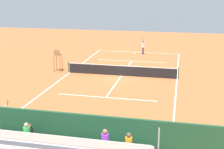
# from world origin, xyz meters

# --- Properties ---
(ground_plane) EXTENTS (60.00, 60.00, 0.00)m
(ground_plane) POSITION_xyz_m (0.00, 0.00, 0.00)
(ground_plane) COLOR #BC6033
(court_line_markings) EXTENTS (10.10, 22.20, 0.01)m
(court_line_markings) POSITION_xyz_m (0.00, -0.04, 0.00)
(court_line_markings) COLOR white
(court_line_markings) RESTS_ON ground
(tennis_net) EXTENTS (10.30, 0.10, 1.07)m
(tennis_net) POSITION_xyz_m (0.00, 0.00, 0.50)
(tennis_net) COLOR black
(tennis_net) RESTS_ON ground
(backdrop_wall) EXTENTS (18.00, 0.16, 2.00)m
(backdrop_wall) POSITION_xyz_m (0.00, 14.00, 1.00)
(backdrop_wall) COLOR #1E4C2D
(backdrop_wall) RESTS_ON ground
(bleacher_stand) EXTENTS (9.06, 2.40, 2.48)m
(bleacher_stand) POSITION_xyz_m (0.00, 15.35, 0.92)
(bleacher_stand) COLOR #B2B2B7
(bleacher_stand) RESTS_ON ground
(umpire_chair) EXTENTS (0.67, 0.67, 2.14)m
(umpire_chair) POSITION_xyz_m (6.20, -0.12, 1.31)
(umpire_chair) COLOR olive
(umpire_chair) RESTS_ON ground
(courtside_bench) EXTENTS (1.80, 0.40, 0.93)m
(courtside_bench) POSITION_xyz_m (-2.78, 13.27, 0.56)
(courtside_bench) COLOR #234C2D
(courtside_bench) RESTS_ON ground
(equipment_bag) EXTENTS (0.90, 0.36, 0.36)m
(equipment_bag) POSITION_xyz_m (-1.37, 13.40, 0.18)
(equipment_bag) COLOR black
(equipment_bag) RESTS_ON ground
(tennis_player) EXTENTS (0.37, 0.53, 1.93)m
(tennis_player) POSITION_xyz_m (-0.74, -10.06, 1.02)
(tennis_player) COLOR navy
(tennis_player) RESTS_ON ground
(tennis_racket) EXTENTS (0.58, 0.40, 0.03)m
(tennis_racket) POSITION_xyz_m (0.26, -10.13, 0.01)
(tennis_racket) COLOR black
(tennis_racket) RESTS_ON ground
(tennis_ball_near) EXTENTS (0.07, 0.07, 0.07)m
(tennis_ball_near) POSITION_xyz_m (0.61, -7.32, 0.03)
(tennis_ball_near) COLOR #CCDB33
(tennis_ball_near) RESTS_ON ground
(line_judge) EXTENTS (0.42, 0.55, 1.93)m
(line_judge) POSITION_xyz_m (3.97, 12.89, 1.02)
(line_judge) COLOR #232328
(line_judge) RESTS_ON ground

